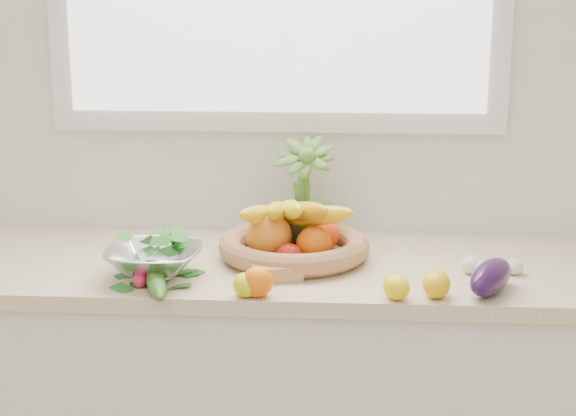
# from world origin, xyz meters

# --- Properties ---
(back_wall) EXTENTS (4.50, 0.02, 2.70)m
(back_wall) POSITION_xyz_m (0.00, 2.25, 1.35)
(back_wall) COLOR white
(back_wall) RESTS_ON ground
(countertop) EXTENTS (2.24, 0.62, 0.04)m
(countertop) POSITION_xyz_m (0.00, 1.95, 0.88)
(countertop) COLOR beige
(countertop) RESTS_ON counter_cabinet
(orange_loose) EXTENTS (0.08, 0.08, 0.07)m
(orange_loose) POSITION_xyz_m (-0.00, 1.67, 0.94)
(orange_loose) COLOR #FF6A08
(orange_loose) RESTS_ON countertop
(lemon_a) EXTENTS (0.08, 0.09, 0.06)m
(lemon_a) POSITION_xyz_m (-0.03, 1.67, 0.93)
(lemon_a) COLOR yellow
(lemon_a) RESTS_ON countertop
(lemon_b) EXTENTS (0.07, 0.09, 0.07)m
(lemon_b) POSITION_xyz_m (0.41, 1.69, 0.93)
(lemon_b) COLOR yellow
(lemon_b) RESTS_ON countertop
(lemon_c) EXTENTS (0.09, 0.09, 0.06)m
(lemon_c) POSITION_xyz_m (0.32, 1.67, 0.93)
(lemon_c) COLOR yellow
(lemon_c) RESTS_ON countertop
(apple) EXTENTS (0.08, 0.08, 0.07)m
(apple) POSITION_xyz_m (0.06, 1.87, 0.94)
(apple) COLOR #AD200D
(apple) RESTS_ON countertop
(ginger) EXTENTS (0.13, 0.08, 0.04)m
(ginger) POSITION_xyz_m (0.03, 1.79, 0.92)
(ginger) COLOR tan
(ginger) RESTS_ON countertop
(garlic_a) EXTENTS (0.06, 0.06, 0.04)m
(garlic_a) POSITION_xyz_m (0.55, 1.85, 0.92)
(garlic_a) COLOR beige
(garlic_a) RESTS_ON countertop
(garlic_b) EXTENTS (0.07, 0.07, 0.05)m
(garlic_b) POSITION_xyz_m (0.52, 1.87, 0.92)
(garlic_b) COLOR white
(garlic_b) RESTS_ON countertop
(garlic_c) EXTENTS (0.06, 0.06, 0.04)m
(garlic_c) POSITION_xyz_m (0.63, 1.88, 0.92)
(garlic_c) COLOR silver
(garlic_c) RESTS_ON countertop
(eggplant) EXTENTS (0.16, 0.21, 0.08)m
(eggplant) POSITION_xyz_m (0.54, 1.73, 0.94)
(eggplant) COLOR #280F39
(eggplant) RESTS_ON countertop
(cucumber) EXTENTS (0.11, 0.25, 0.04)m
(cucumber) POSITION_xyz_m (-0.25, 1.69, 0.92)
(cucumber) COLOR #305A1A
(cucumber) RESTS_ON countertop
(radish) EXTENTS (0.04, 0.04, 0.03)m
(radish) POSITION_xyz_m (-0.30, 1.72, 0.92)
(radish) COLOR #DB1B47
(radish) RESTS_ON countertop
(potted_herb) EXTENTS (0.20, 0.20, 0.32)m
(potted_herb) POSITION_xyz_m (0.08, 2.11, 1.04)
(potted_herb) COLOR #588B32
(potted_herb) RESTS_ON countertop
(fruit_basket) EXTENTS (0.49, 0.49, 0.20)m
(fruit_basket) POSITION_xyz_m (0.06, 1.97, 0.96)
(fruit_basket) COLOR #AF804D
(fruit_basket) RESTS_ON countertop
(colander_with_spinach) EXTENTS (0.24, 0.24, 0.12)m
(colander_with_spinach) POSITION_xyz_m (-0.28, 1.79, 0.96)
(colander_with_spinach) COLOR white
(colander_with_spinach) RESTS_ON countertop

